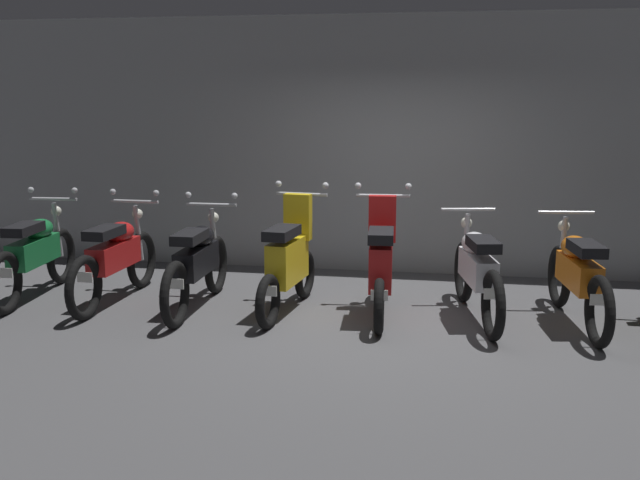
{
  "coord_description": "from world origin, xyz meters",
  "views": [
    {
      "loc": [
        0.7,
        -6.97,
        2.21
      ],
      "look_at": [
        -0.62,
        0.35,
        0.75
      ],
      "focal_mm": 42.28,
      "sensor_mm": 36.0,
      "label": 1
    }
  ],
  "objects_px": {
    "motorbike_slot_3": "(289,261)",
    "motorbike_slot_5": "(477,270)",
    "motorbike_slot_4": "(381,264)",
    "motorbike_slot_2": "(197,262)",
    "motorbike_slot_0": "(35,253)",
    "motorbike_slot_1": "(115,257)",
    "motorbike_slot_6": "(578,275)"
  },
  "relations": [
    {
      "from": "motorbike_slot_3",
      "to": "motorbike_slot_5",
      "type": "xyz_separation_m",
      "value": [
        1.88,
        0.08,
        -0.04
      ]
    },
    {
      "from": "motorbike_slot_4",
      "to": "motorbike_slot_2",
      "type": "bearing_deg",
      "value": -177.17
    },
    {
      "from": "motorbike_slot_5",
      "to": "motorbike_slot_2",
      "type": "bearing_deg",
      "value": -176.98
    },
    {
      "from": "motorbike_slot_0",
      "to": "motorbike_slot_1",
      "type": "relative_size",
      "value": 1.0
    },
    {
      "from": "motorbike_slot_3",
      "to": "motorbike_slot_6",
      "type": "bearing_deg",
      "value": 1.1
    },
    {
      "from": "motorbike_slot_4",
      "to": "motorbike_slot_6",
      "type": "distance_m",
      "value": 1.89
    },
    {
      "from": "motorbike_slot_1",
      "to": "motorbike_slot_4",
      "type": "relative_size",
      "value": 1.16
    },
    {
      "from": "motorbike_slot_0",
      "to": "motorbike_slot_3",
      "type": "bearing_deg",
      "value": -0.9
    },
    {
      "from": "motorbike_slot_1",
      "to": "motorbike_slot_6",
      "type": "xyz_separation_m",
      "value": [
        4.72,
        0.03,
        -0.0
      ]
    },
    {
      "from": "motorbike_slot_4",
      "to": "motorbike_slot_5",
      "type": "xyz_separation_m",
      "value": [
        0.94,
        0.06,
        -0.04
      ]
    },
    {
      "from": "motorbike_slot_0",
      "to": "motorbike_slot_2",
      "type": "distance_m",
      "value": 1.9
    },
    {
      "from": "motorbike_slot_4",
      "to": "motorbike_slot_6",
      "type": "relative_size",
      "value": 0.87
    },
    {
      "from": "motorbike_slot_4",
      "to": "motorbike_slot_5",
      "type": "distance_m",
      "value": 0.95
    },
    {
      "from": "motorbike_slot_1",
      "to": "motorbike_slot_3",
      "type": "height_order",
      "value": "motorbike_slot_3"
    },
    {
      "from": "motorbike_slot_4",
      "to": "motorbike_slot_3",
      "type": "bearing_deg",
      "value": -178.29
    },
    {
      "from": "motorbike_slot_0",
      "to": "motorbike_slot_1",
      "type": "xyz_separation_m",
      "value": [
        0.95,
        -0.03,
        0.0
      ]
    },
    {
      "from": "motorbike_slot_5",
      "to": "motorbike_slot_6",
      "type": "relative_size",
      "value": 0.99
    },
    {
      "from": "motorbike_slot_0",
      "to": "motorbike_slot_3",
      "type": "relative_size",
      "value": 1.16
    },
    {
      "from": "motorbike_slot_2",
      "to": "motorbike_slot_4",
      "type": "distance_m",
      "value": 1.89
    },
    {
      "from": "motorbike_slot_2",
      "to": "motorbike_slot_3",
      "type": "height_order",
      "value": "motorbike_slot_3"
    },
    {
      "from": "motorbike_slot_0",
      "to": "motorbike_slot_2",
      "type": "bearing_deg",
      "value": -3.34
    },
    {
      "from": "motorbike_slot_5",
      "to": "motorbike_slot_6",
      "type": "bearing_deg",
      "value": -1.81
    },
    {
      "from": "motorbike_slot_3",
      "to": "motorbike_slot_4",
      "type": "xyz_separation_m",
      "value": [
        0.94,
        0.03,
        0.0
      ]
    },
    {
      "from": "motorbike_slot_3",
      "to": "motorbike_slot_2",
      "type": "bearing_deg",
      "value": -176.06
    },
    {
      "from": "motorbike_slot_2",
      "to": "motorbike_slot_4",
      "type": "height_order",
      "value": "motorbike_slot_4"
    },
    {
      "from": "motorbike_slot_6",
      "to": "motorbike_slot_4",
      "type": "bearing_deg",
      "value": -179.21
    },
    {
      "from": "motorbike_slot_0",
      "to": "motorbike_slot_1",
      "type": "height_order",
      "value": "same"
    },
    {
      "from": "motorbike_slot_1",
      "to": "motorbike_slot_2",
      "type": "bearing_deg",
      "value": -5.14
    },
    {
      "from": "motorbike_slot_4",
      "to": "motorbike_slot_5",
      "type": "bearing_deg",
      "value": 3.39
    },
    {
      "from": "motorbike_slot_6",
      "to": "motorbike_slot_0",
      "type": "bearing_deg",
      "value": -179.91
    },
    {
      "from": "motorbike_slot_1",
      "to": "motorbike_slot_0",
      "type": "bearing_deg",
      "value": 178.46
    },
    {
      "from": "motorbike_slot_5",
      "to": "motorbike_slot_3",
      "type": "bearing_deg",
      "value": -177.44
    }
  ]
}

